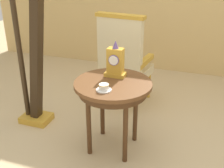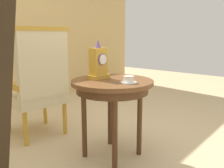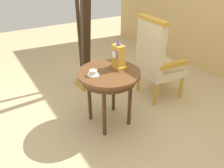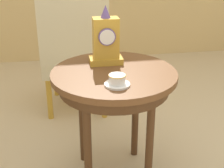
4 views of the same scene
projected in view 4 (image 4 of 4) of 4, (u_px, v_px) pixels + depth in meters
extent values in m
cylinder|color=brown|center=(114.00, 74.00, 1.80)|extent=(0.69, 0.69, 0.03)
cylinder|color=#482B16|center=(114.00, 83.00, 1.82)|extent=(0.61, 0.61, 0.07)
cylinder|color=#482B16|center=(135.00, 112.00, 2.12)|extent=(0.04, 0.04, 0.65)
cylinder|color=#482B16|center=(82.00, 116.00, 2.07)|extent=(0.04, 0.04, 0.65)
cylinder|color=#482B16|center=(88.00, 148.00, 1.76)|extent=(0.04, 0.04, 0.65)
cylinder|color=#482B16|center=(150.00, 142.00, 1.81)|extent=(0.04, 0.04, 0.65)
cylinder|color=white|center=(117.00, 84.00, 1.62)|extent=(0.13, 0.13, 0.01)
cylinder|color=white|center=(117.00, 79.00, 1.61)|extent=(0.08, 0.08, 0.05)
torus|color=gold|center=(117.00, 75.00, 1.60)|extent=(0.09, 0.09, 0.00)
cube|color=gold|center=(106.00, 60.00, 1.91)|extent=(0.19, 0.11, 0.04)
cube|color=gold|center=(106.00, 38.00, 1.85)|extent=(0.14, 0.09, 0.23)
cylinder|color=#664C8C|center=(107.00, 37.00, 1.80)|extent=(0.10, 0.01, 0.10)
cylinder|color=white|center=(107.00, 37.00, 1.79)|extent=(0.08, 0.00, 0.08)
cone|color=#664C8C|center=(105.00, 11.00, 1.79)|extent=(0.06, 0.06, 0.07)
cube|color=beige|center=(77.00, 62.00, 2.75)|extent=(0.58, 0.58, 0.11)
cube|color=beige|center=(73.00, 24.00, 2.40)|extent=(0.53, 0.15, 0.64)
cube|color=gold|center=(104.00, 43.00, 2.69)|extent=(0.13, 0.47, 0.06)
cube|color=gold|center=(48.00, 44.00, 2.67)|extent=(0.13, 0.47, 0.06)
cylinder|color=gold|center=(103.00, 77.00, 3.05)|extent=(0.04, 0.04, 0.35)
cylinder|color=gold|center=(56.00, 78.00, 3.03)|extent=(0.04, 0.04, 0.35)
cylinder|color=gold|center=(104.00, 98.00, 2.65)|extent=(0.04, 0.04, 0.35)
cylinder|color=gold|center=(50.00, 99.00, 2.63)|extent=(0.04, 0.04, 0.35)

